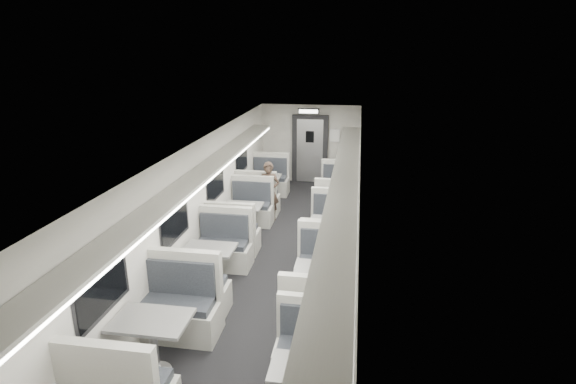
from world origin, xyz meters
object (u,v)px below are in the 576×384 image
(booth_left_b, at_px, (243,220))
(passenger, at_px, (269,191))
(booth_left_a, at_px, (264,189))
(booth_left_d, at_px, (154,346))
(booth_right_c, at_px, (322,289))
(exit_sign, at_px, (309,111))
(booth_right_a, at_px, (338,196))
(booth_left_c, at_px, (210,267))
(vestibule_door, at_px, (310,150))
(booth_right_b, at_px, (331,237))

(booth_left_b, distance_m, passenger, 1.21)
(booth_left_a, distance_m, booth_left_d, 6.78)
(booth_right_c, xyz_separation_m, exit_sign, (-1.00, 6.67, 1.90))
(booth_left_a, height_order, booth_right_a, booth_left_a)
(booth_left_c, xyz_separation_m, vestibule_door, (1.00, 6.72, 0.65))
(booth_left_d, relative_size, passenger, 1.62)
(booth_left_c, relative_size, exit_sign, 3.49)
(booth_left_d, relative_size, vestibule_door, 1.12)
(booth_left_c, height_order, booth_right_c, booth_left_c)
(booth_left_c, height_order, booth_right_b, booth_left_c)
(booth_left_c, xyz_separation_m, passenger, (0.38, 3.35, 0.34))
(booth_right_b, distance_m, vestibule_door, 5.19)
(booth_left_c, xyz_separation_m, booth_left_d, (0.00, -2.25, 0.03))
(booth_right_a, bearing_deg, booth_right_b, -90.00)
(booth_left_b, bearing_deg, booth_left_a, 90.00)
(booth_right_a, height_order, booth_right_c, booth_right_c)
(booth_right_a, bearing_deg, booth_left_d, -106.95)
(booth_left_a, relative_size, booth_left_c, 1.02)
(booth_left_b, distance_m, booth_left_c, 2.26)
(booth_left_a, bearing_deg, exit_sign, 59.53)
(booth_left_d, height_order, booth_right_b, booth_left_d)
(booth_right_b, height_order, booth_right_c, booth_right_c)
(booth_right_c, distance_m, passenger, 4.14)
(booth_left_a, bearing_deg, booth_right_b, -55.00)
(booth_left_d, relative_size, booth_right_a, 1.13)
(booth_right_b, distance_m, exit_sign, 5.04)
(booth_left_b, bearing_deg, booth_right_b, -16.35)
(booth_left_a, relative_size, booth_right_a, 1.06)
(booth_right_a, relative_size, booth_right_b, 1.00)
(booth_left_a, xyz_separation_m, passenger, (0.38, -1.18, 0.33))
(booth_right_b, distance_m, passenger, 2.36)
(booth_left_b, distance_m, booth_right_a, 2.87)
(booth_left_c, relative_size, booth_right_b, 1.04)
(booth_left_d, xyz_separation_m, exit_sign, (1.00, 8.48, 1.86))
(booth_left_c, height_order, vestibule_door, vestibule_door)
(passenger, bearing_deg, booth_left_b, -106.35)
(booth_left_d, bearing_deg, booth_left_b, 90.00)
(booth_left_a, height_order, booth_left_d, booth_left_d)
(booth_right_a, bearing_deg, passenger, -149.31)
(booth_left_d, height_order, passenger, passenger)
(booth_left_b, distance_m, booth_right_c, 3.36)
(booth_left_c, distance_m, booth_right_b, 2.61)
(booth_right_a, xyz_separation_m, booth_right_b, (0.00, -2.64, 0.00))
(booth_left_d, height_order, booth_right_c, booth_left_d)
(booth_left_b, bearing_deg, booth_left_d, -90.00)
(booth_left_b, distance_m, vestibule_door, 4.62)
(booth_left_a, distance_m, passenger, 1.28)
(booth_left_a, xyz_separation_m, booth_right_a, (2.00, -0.22, -0.02))
(booth_left_c, height_order, booth_right_a, booth_left_c)
(booth_right_b, relative_size, vestibule_door, 0.99)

